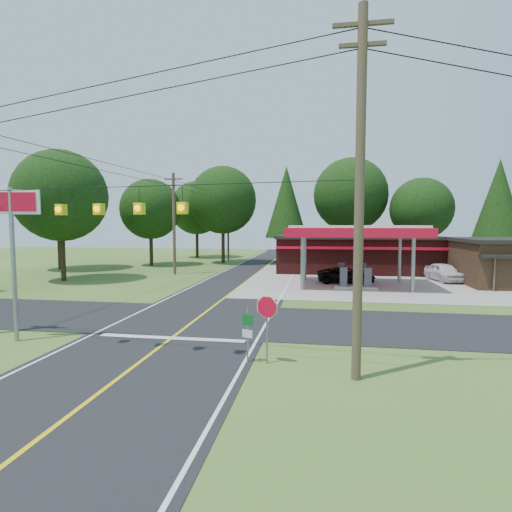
# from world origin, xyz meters

# --- Properties ---
(ground) EXTENTS (120.00, 120.00, 0.00)m
(ground) POSITION_xyz_m (0.00, 0.00, 0.00)
(ground) COLOR #385C20
(ground) RESTS_ON ground
(main_highway) EXTENTS (8.00, 120.00, 0.02)m
(main_highway) POSITION_xyz_m (0.00, 0.00, 0.01)
(main_highway) COLOR black
(main_highway) RESTS_ON ground
(cross_road) EXTENTS (70.00, 7.00, 0.02)m
(cross_road) POSITION_xyz_m (0.00, 0.00, 0.01)
(cross_road) COLOR black
(cross_road) RESTS_ON ground
(lane_center_yellow) EXTENTS (0.15, 110.00, 0.00)m
(lane_center_yellow) POSITION_xyz_m (0.00, 0.00, 0.03)
(lane_center_yellow) COLOR yellow
(lane_center_yellow) RESTS_ON main_highway
(gas_canopy) EXTENTS (10.60, 7.40, 4.88)m
(gas_canopy) POSITION_xyz_m (9.00, 13.00, 4.27)
(gas_canopy) COLOR gray
(gas_canopy) RESTS_ON ground
(convenience_store) EXTENTS (16.40, 7.55, 3.80)m
(convenience_store) POSITION_xyz_m (10.00, 22.98, 1.92)
(convenience_store) COLOR #4C1615
(convenience_store) RESTS_ON ground
(utility_pole_near_right) EXTENTS (1.80, 0.30, 11.50)m
(utility_pole_near_right) POSITION_xyz_m (7.50, -7.00, 5.96)
(utility_pole_near_right) COLOR #473828
(utility_pole_near_right) RESTS_ON ground
(utility_pole_far_left) EXTENTS (1.80, 0.30, 10.00)m
(utility_pole_far_left) POSITION_xyz_m (-8.00, 18.00, 5.20)
(utility_pole_far_left) COLOR #473828
(utility_pole_far_left) RESTS_ON ground
(utility_pole_north) EXTENTS (0.30, 0.30, 9.50)m
(utility_pole_north) POSITION_xyz_m (-6.50, 35.00, 4.75)
(utility_pole_north) COLOR #473828
(utility_pole_north) RESTS_ON ground
(overhead_beacons) EXTENTS (17.04, 2.04, 1.03)m
(overhead_beacons) POSITION_xyz_m (-1.00, -6.00, 6.21)
(overhead_beacons) COLOR black
(overhead_beacons) RESTS_ON ground
(treeline_backdrop) EXTENTS (70.27, 51.59, 13.30)m
(treeline_backdrop) POSITION_xyz_m (0.82, 24.01, 7.49)
(treeline_backdrop) COLOR #332316
(treeline_backdrop) RESTS_ON ground
(suv_car) EXTENTS (5.06, 5.06, 1.34)m
(suv_car) POSITION_xyz_m (8.50, 14.50, 0.67)
(suv_car) COLOR black
(suv_car) RESTS_ON ground
(sedan_car) EXTENTS (5.37, 5.37, 1.58)m
(sedan_car) POSITION_xyz_m (17.00, 17.00, 0.79)
(sedan_car) COLOR white
(sedan_car) RESTS_ON ground
(big_stop_sign) EXTENTS (2.38, 0.52, 6.47)m
(big_stop_sign) POSITION_xyz_m (-6.33, -5.01, 4.77)
(big_stop_sign) COLOR gray
(big_stop_sign) RESTS_ON ground
(octagonal_stop_sign) EXTENTS (0.81, 0.33, 2.47)m
(octagonal_stop_sign) POSITION_xyz_m (4.50, -6.01, 1.84)
(octagonal_stop_sign) COLOR gray
(octagonal_stop_sign) RESTS_ON ground
(route_sign_post) EXTENTS (0.39, 0.18, 2.02)m
(route_sign_post) POSITION_xyz_m (3.80, -6.02, 1.19)
(route_sign_post) COLOR gray
(route_sign_post) RESTS_ON ground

